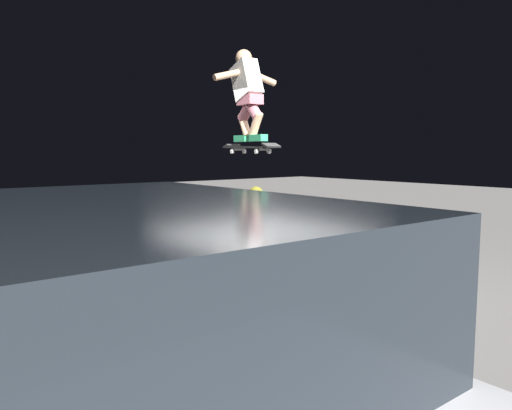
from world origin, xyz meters
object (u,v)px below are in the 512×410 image
(skateboard, at_px, (250,148))
(kicker_ramp, at_px, (142,258))
(ledge_box_main, at_px, (277,266))
(person_sitting_on_ledge, at_px, (250,233))
(parked_car, at_px, (100,387))
(skater_airborne, at_px, (247,91))
(picnic_table_back, at_px, (242,218))
(trash_bin, at_px, (294,292))

(skateboard, height_order, kicker_ramp, skateboard)
(kicker_ramp, bearing_deg, ledge_box_main, -161.21)
(ledge_box_main, xyz_separation_m, person_sitting_on_ledge, (-0.00, 0.45, 0.49))
(parked_car, bearing_deg, skater_airborne, -46.07)
(skateboard, height_order, parked_car, skateboard)
(ledge_box_main, distance_m, parked_car, 4.55)
(skater_airborne, height_order, kicker_ramp, skater_airborne)
(kicker_ramp, height_order, picnic_table_back, picnic_table_back)
(kicker_ramp, bearing_deg, trash_bin, 173.47)
(skater_airborne, distance_m, kicker_ramp, 3.36)
(person_sitting_on_ledge, height_order, trash_bin, person_sitting_on_ledge)
(ledge_box_main, bearing_deg, kicker_ramp, 18.79)
(person_sitting_on_ledge, bearing_deg, skater_airborne, 9.49)
(ledge_box_main, bearing_deg, skater_airborne, 84.87)
(trash_bin, bearing_deg, kicker_ramp, -6.53)
(trash_bin, relative_size, parked_car, 0.24)
(ledge_box_main, height_order, skateboard, skateboard)
(skateboard, distance_m, skater_airborne, 0.69)
(skateboard, relative_size, kicker_ramp, 0.98)
(trash_bin, height_order, parked_car, parked_car)
(ledge_box_main, xyz_separation_m, parked_car, (-2.88, 3.49, 0.55))
(picnic_table_back, xyz_separation_m, parked_car, (-5.40, 4.83, 0.29))
(trash_bin, bearing_deg, skater_airborne, -25.17)
(person_sitting_on_ledge, distance_m, picnic_table_back, 3.11)
(skateboard, bearing_deg, parked_car, 133.42)
(person_sitting_on_ledge, bearing_deg, skateboard, 133.25)
(picnic_table_back, bearing_deg, kicker_ramp, 94.91)
(ledge_box_main, height_order, person_sitting_on_ledge, person_sitting_on_ledge)
(person_sitting_on_ledge, xyz_separation_m, trash_bin, (-1.66, 0.81, -0.23))
(skater_airborne, distance_m, parked_car, 4.53)
(skater_airborne, relative_size, kicker_ramp, 1.06)
(ledge_box_main, relative_size, person_sitting_on_ledge, 1.15)
(person_sitting_on_ledge, distance_m, kicker_ramp, 2.47)
(ledge_box_main, distance_m, trash_bin, 2.10)
(ledge_box_main, bearing_deg, skateboard, 91.89)
(ledge_box_main, xyz_separation_m, skateboard, (-0.02, 0.46, 1.56))
(person_sitting_on_ledge, height_order, skater_airborne, skater_airborne)
(person_sitting_on_ledge, height_order, kicker_ramp, person_sitting_on_ledge)
(skateboard, distance_m, picnic_table_back, 3.38)
(kicker_ramp, relative_size, picnic_table_back, 0.57)
(ledge_box_main, distance_m, person_sitting_on_ledge, 0.66)
(kicker_ramp, bearing_deg, skater_airborne, -171.60)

